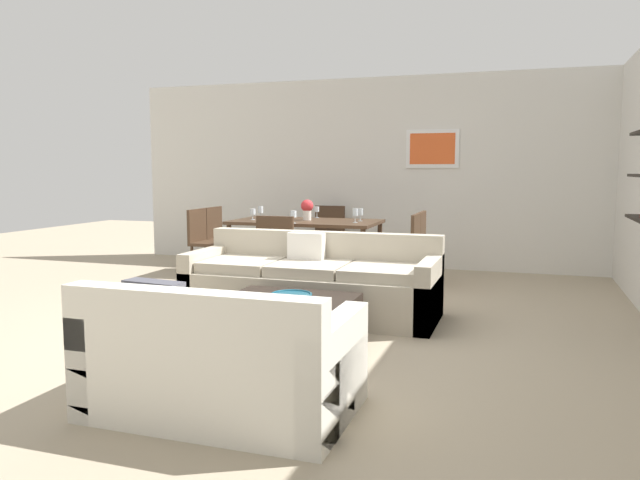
% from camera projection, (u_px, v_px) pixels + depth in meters
% --- Properties ---
extents(ground_plane, '(18.00, 18.00, 0.00)m').
position_uv_depth(ground_plane, '(303.00, 323.00, 5.56)').
color(ground_plane, tan).
extents(back_wall_unit, '(8.40, 0.09, 2.70)m').
position_uv_depth(back_wall_unit, '(408.00, 173.00, 8.63)').
color(back_wall_unit, silver).
rests_on(back_wall_unit, ground).
extents(sofa_beige, '(2.39, 0.90, 0.78)m').
position_uv_depth(sofa_beige, '(312.00, 285.00, 5.84)').
color(sofa_beige, '#B2A893').
rests_on(sofa_beige, ground).
extents(loveseat_white, '(1.48, 0.90, 0.78)m').
position_uv_depth(loveseat_white, '(221.00, 363.00, 3.50)').
color(loveseat_white, silver).
rests_on(loveseat_white, ground).
extents(coffee_table, '(1.03, 1.04, 0.38)m').
position_uv_depth(coffee_table, '(283.00, 325.00, 4.75)').
color(coffee_table, black).
rests_on(coffee_table, ground).
extents(decorative_bowl, '(0.32, 0.32, 0.08)m').
position_uv_depth(decorative_bowl, '(291.00, 298.00, 4.65)').
color(decorative_bowl, navy).
rests_on(decorative_bowl, coffee_table).
extents(apple_on_coffee_table, '(0.08, 0.08, 0.08)m').
position_uv_depth(apple_on_coffee_table, '(254.00, 298.00, 4.65)').
color(apple_on_coffee_table, red).
rests_on(apple_on_coffee_table, coffee_table).
extents(dining_table, '(1.86, 1.00, 0.75)m').
position_uv_depth(dining_table, '(306.00, 225.00, 7.79)').
color(dining_table, '#422D1E').
rests_on(dining_table, ground).
extents(dining_chair_right_far, '(0.44, 0.44, 0.88)m').
position_uv_depth(dining_chair_right_far, '(412.00, 241.00, 7.60)').
color(dining_chair_right_far, '#422D1E').
rests_on(dining_chair_right_far, ground).
extents(dining_chair_right_near, '(0.44, 0.44, 0.88)m').
position_uv_depth(dining_chair_right_near, '(406.00, 246.00, 7.18)').
color(dining_chair_right_near, '#422D1E').
rests_on(dining_chair_right_near, ground).
extents(dining_chair_left_near, '(0.44, 0.44, 0.88)m').
position_uv_depth(dining_chair_left_near, '(205.00, 238.00, 8.02)').
color(dining_chair_left_near, '#422D1E').
rests_on(dining_chair_left_near, ground).
extents(dining_chair_head, '(0.44, 0.44, 0.88)m').
position_uv_depth(dining_chair_head, '(327.00, 232.00, 8.67)').
color(dining_chair_head, '#422D1E').
rests_on(dining_chair_head, ground).
extents(dining_chair_left_far, '(0.44, 0.44, 0.88)m').
position_uv_depth(dining_chair_left_far, '(221.00, 234.00, 8.44)').
color(dining_chair_left_far, '#422D1E').
rests_on(dining_chair_left_far, ground).
extents(dining_chair_foot, '(0.44, 0.44, 0.88)m').
position_uv_depth(dining_chair_foot, '(279.00, 248.00, 6.96)').
color(dining_chair_foot, '#422D1E').
rests_on(dining_chair_foot, ground).
extents(wine_glass_left_near, '(0.07, 0.07, 0.15)m').
position_uv_depth(wine_glass_left_near, '(253.00, 212.00, 7.87)').
color(wine_glass_left_near, silver).
rests_on(wine_glass_left_near, dining_table).
extents(wine_glass_left_far, '(0.07, 0.07, 0.16)m').
position_uv_depth(wine_glass_left_far, '(260.00, 210.00, 8.10)').
color(wine_glass_left_far, silver).
rests_on(wine_glass_left_far, dining_table).
extents(wine_glass_right_near, '(0.07, 0.07, 0.18)m').
position_uv_depth(wine_glass_right_near, '(355.00, 213.00, 7.43)').
color(wine_glass_right_near, silver).
rests_on(wine_glass_right_near, dining_table).
extents(wine_glass_head, '(0.06, 0.06, 0.15)m').
position_uv_depth(wine_glass_head, '(317.00, 210.00, 8.19)').
color(wine_glass_head, silver).
rests_on(wine_glass_head, dining_table).
extents(wine_glass_right_far, '(0.07, 0.07, 0.16)m').
position_uv_depth(wine_glass_right_far, '(360.00, 212.00, 7.67)').
color(wine_glass_right_far, silver).
rests_on(wine_glass_right_far, dining_table).
extents(wine_glass_foot, '(0.07, 0.07, 0.15)m').
position_uv_depth(wine_glass_foot, '(293.00, 214.00, 7.35)').
color(wine_glass_foot, silver).
rests_on(wine_glass_foot, dining_table).
extents(centerpiece_vase, '(0.16, 0.16, 0.26)m').
position_uv_depth(centerpiece_vase, '(307.00, 208.00, 7.81)').
color(centerpiece_vase, silver).
rests_on(centerpiece_vase, dining_table).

